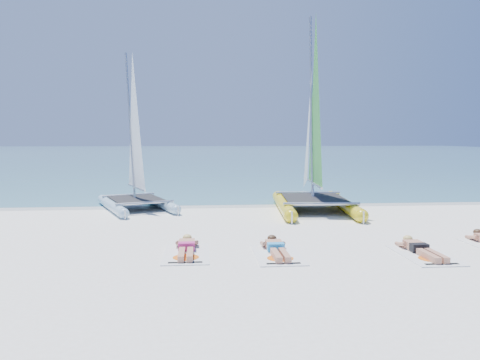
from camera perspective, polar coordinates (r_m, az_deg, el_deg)
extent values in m
plane|color=white|center=(12.40, 3.79, -6.71)|extent=(140.00, 140.00, 0.00)
cube|color=#68A9AE|center=(75.06, -3.46, 3.30)|extent=(140.00, 115.00, 0.01)
cube|color=silver|center=(17.77, 1.13, -3.04)|extent=(140.00, 1.40, 0.01)
cylinder|color=#B9E0F3|center=(17.02, -15.35, -3.03)|extent=(1.73, 3.72, 0.34)
cone|color=#B9E0F3|center=(19.10, -16.56, -2.17)|extent=(0.48, 0.58, 0.32)
cylinder|color=#B9E0F3|center=(17.42, -9.77, -2.73)|extent=(1.73, 3.72, 0.34)
cone|color=#B9E0F3|center=(19.46, -11.55, -1.93)|extent=(0.48, 0.58, 0.32)
cube|color=black|center=(17.18, -12.54, -2.23)|extent=(2.32, 2.58, 0.03)
cylinder|color=#B3B5BA|center=(17.71, -13.25, 6.58)|extent=(0.45, 0.97, 5.32)
cylinder|color=yellow|center=(16.42, 5.33, -3.02)|extent=(0.80, 4.76, 0.42)
cone|color=yellow|center=(19.01, 4.57, -1.89)|extent=(0.45, 0.64, 0.40)
cylinder|color=yellow|center=(16.76, 12.57, -2.96)|extent=(0.80, 4.76, 0.42)
cone|color=yellow|center=(19.30, 10.86, -1.86)|extent=(0.45, 0.64, 0.40)
cube|color=black|center=(16.53, 9.00, -2.16)|extent=(2.25, 2.77, 0.03)
cylinder|color=#B3B5BA|center=(17.27, 8.70, 9.00)|extent=(0.20, 1.25, 6.54)
cube|color=white|center=(10.46, -6.56, -8.93)|extent=(1.00, 1.85, 0.02)
cube|color=tan|center=(10.85, -6.50, -7.81)|extent=(0.36, 0.55, 0.17)
cube|color=#C82F7D|center=(10.66, -6.53, -8.03)|extent=(0.37, 0.22, 0.17)
cube|color=tan|center=(10.09, -6.63, -9.03)|extent=(0.31, 0.85, 0.13)
sphere|color=tan|center=(11.21, -6.45, -7.19)|extent=(0.21, 0.21, 0.21)
ellipsoid|color=#DBBE67|center=(11.21, -6.45, -6.98)|extent=(0.22, 0.24, 0.15)
cube|color=white|center=(10.36, 4.59, -9.06)|extent=(1.00, 1.85, 0.02)
cube|color=tan|center=(10.74, 4.22, -7.93)|extent=(0.36, 0.55, 0.17)
cube|color=#2999DF|center=(10.55, 4.39, -8.15)|extent=(0.37, 0.22, 0.17)
cube|color=tan|center=(9.98, 4.95, -9.17)|extent=(0.31, 0.85, 0.13)
sphere|color=tan|center=(11.09, 3.92, -7.30)|extent=(0.21, 0.21, 0.21)
ellipsoid|color=#3B2615|center=(11.09, 3.91, -7.09)|extent=(0.22, 0.24, 0.15)
cube|color=white|center=(11.03, 21.52, -8.52)|extent=(1.00, 1.85, 0.02)
cube|color=tan|center=(11.39, 20.57, -7.50)|extent=(0.36, 0.55, 0.17)
cube|color=black|center=(11.21, 21.02, -7.69)|extent=(0.37, 0.22, 0.17)
cube|color=tan|center=(10.70, 22.42, -8.57)|extent=(0.31, 0.85, 0.13)
sphere|color=tan|center=(11.70, 19.80, -6.93)|extent=(0.21, 0.21, 0.21)
ellipsoid|color=#DBBE67|center=(11.70, 19.78, -6.73)|extent=(0.22, 0.24, 0.15)
sphere|color=tan|center=(13.18, 27.02, -5.85)|extent=(0.21, 0.21, 0.21)
ellipsoid|color=#3B2615|center=(13.18, 27.01, -5.67)|extent=(0.22, 0.24, 0.15)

